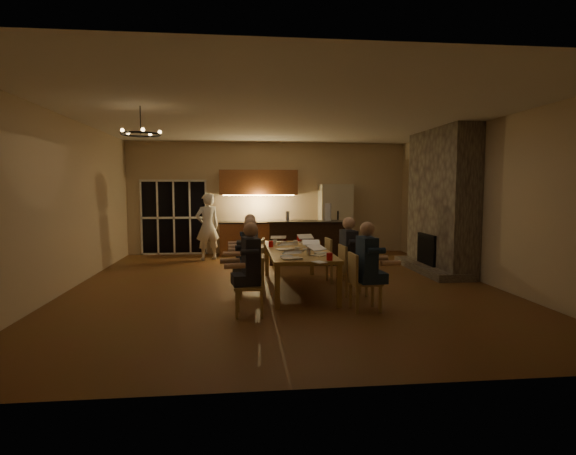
# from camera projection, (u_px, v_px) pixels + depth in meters

# --- Properties ---
(floor) EXTENTS (9.00, 9.00, 0.00)m
(floor) POSITION_uv_depth(u_px,v_px,m) (284.00, 286.00, 8.70)
(floor) COLOR brown
(floor) RESTS_ON ground
(back_wall) EXTENTS (8.00, 0.04, 3.20)m
(back_wall) POSITION_uv_depth(u_px,v_px,m) (269.00, 198.00, 13.04)
(back_wall) COLOR #C4AA8A
(back_wall) RESTS_ON ground
(left_wall) EXTENTS (0.04, 9.00, 3.20)m
(left_wall) POSITION_uv_depth(u_px,v_px,m) (63.00, 204.00, 8.13)
(left_wall) COLOR #C4AA8A
(left_wall) RESTS_ON ground
(right_wall) EXTENTS (0.04, 9.00, 3.20)m
(right_wall) POSITION_uv_depth(u_px,v_px,m) (483.00, 202.00, 8.99)
(right_wall) COLOR #C4AA8A
(right_wall) RESTS_ON ground
(ceiling) EXTENTS (8.00, 9.00, 0.04)m
(ceiling) POSITION_uv_depth(u_px,v_px,m) (284.00, 117.00, 8.42)
(ceiling) COLOR white
(ceiling) RESTS_ON back_wall
(french_doors) EXTENTS (1.86, 0.08, 2.10)m
(french_doors) POSITION_uv_depth(u_px,v_px,m) (174.00, 218.00, 12.75)
(french_doors) COLOR black
(french_doors) RESTS_ON ground
(fireplace) EXTENTS (0.58, 2.50, 3.20)m
(fireplace) POSITION_uv_depth(u_px,v_px,m) (441.00, 201.00, 10.14)
(fireplace) COLOR #756D5B
(fireplace) RESTS_ON ground
(kitchenette) EXTENTS (2.24, 0.68, 2.40)m
(kitchenette) POSITION_uv_depth(u_px,v_px,m) (259.00, 212.00, 12.72)
(kitchenette) COLOR brown
(kitchenette) RESTS_ON ground
(refrigerator) EXTENTS (0.90, 0.68, 2.00)m
(refrigerator) POSITION_uv_depth(u_px,v_px,m) (335.00, 219.00, 12.92)
(refrigerator) COLOR beige
(refrigerator) RESTS_ON ground
(dining_table) EXTENTS (1.10, 2.83, 0.75)m
(dining_table) POSITION_uv_depth(u_px,v_px,m) (297.00, 269.00, 8.37)
(dining_table) COLOR #B28447
(dining_table) RESTS_ON ground
(bar_island) EXTENTS (1.99, 0.86, 1.08)m
(bar_island) POSITION_uv_depth(u_px,v_px,m) (307.00, 242.00, 11.18)
(bar_island) COLOR black
(bar_island) RESTS_ON ground
(chair_left_near) EXTENTS (0.46, 0.46, 0.89)m
(chair_left_near) POSITION_uv_depth(u_px,v_px,m) (250.00, 286.00, 6.64)
(chair_left_near) COLOR tan
(chair_left_near) RESTS_ON ground
(chair_left_mid) EXTENTS (0.46, 0.46, 0.89)m
(chair_left_mid) POSITION_uv_depth(u_px,v_px,m) (251.00, 272.00, 7.77)
(chair_left_mid) COLOR tan
(chair_left_mid) RESTS_ON ground
(chair_left_far) EXTENTS (0.51, 0.51, 0.89)m
(chair_left_far) POSITION_uv_depth(u_px,v_px,m) (253.00, 261.00, 8.88)
(chair_left_far) COLOR tan
(chair_left_far) RESTS_ON ground
(chair_right_near) EXTENTS (0.46, 0.46, 0.89)m
(chair_right_near) POSITION_uv_depth(u_px,v_px,m) (365.00, 282.00, 6.92)
(chair_right_near) COLOR tan
(chair_right_near) RESTS_ON ground
(chair_right_mid) EXTENTS (0.47, 0.47, 0.89)m
(chair_right_mid) POSITION_uv_depth(u_px,v_px,m) (353.00, 270.00, 7.91)
(chair_right_mid) COLOR tan
(chair_right_mid) RESTS_ON ground
(chair_right_far) EXTENTS (0.47, 0.47, 0.89)m
(chair_right_far) POSITION_uv_depth(u_px,v_px,m) (338.00, 260.00, 8.99)
(chair_right_far) COLOR tan
(chair_right_far) RESTS_ON ground
(person_left_near) EXTENTS (0.69, 0.69, 1.38)m
(person_left_near) POSITION_uv_depth(u_px,v_px,m) (251.00, 268.00, 6.71)
(person_left_near) COLOR #262731
(person_left_near) RESTS_ON ground
(person_right_near) EXTENTS (0.64, 0.64, 1.38)m
(person_right_near) POSITION_uv_depth(u_px,v_px,m) (367.00, 267.00, 6.83)
(person_right_near) COLOR #1B2E43
(person_right_near) RESTS_ON ground
(person_left_mid) EXTENTS (0.69, 0.69, 1.38)m
(person_left_mid) POSITION_uv_depth(u_px,v_px,m) (250.00, 257.00, 7.79)
(person_left_mid) COLOR #32373C
(person_left_mid) RESTS_ON ground
(person_right_mid) EXTENTS (0.64, 0.64, 1.38)m
(person_right_mid) POSITION_uv_depth(u_px,v_px,m) (348.00, 256.00, 7.91)
(person_right_mid) COLOR #262731
(person_right_mid) RESTS_ON ground
(person_left_far) EXTENTS (0.62, 0.62, 1.38)m
(person_left_far) POSITION_uv_depth(u_px,v_px,m) (250.00, 249.00, 8.84)
(person_left_far) COLOR #1B2E43
(person_left_far) RESTS_ON ground
(standing_person) EXTENTS (0.76, 0.65, 1.76)m
(standing_person) POSITION_uv_depth(u_px,v_px,m) (207.00, 227.00, 11.80)
(standing_person) COLOR white
(standing_person) RESTS_ON ground
(chandelier) EXTENTS (0.63, 0.63, 0.03)m
(chandelier) POSITION_uv_depth(u_px,v_px,m) (141.00, 134.00, 7.22)
(chandelier) COLOR black
(chandelier) RESTS_ON ceiling
(laptop_a) EXTENTS (0.36, 0.33, 0.23)m
(laptop_a) POSITION_uv_depth(u_px,v_px,m) (291.00, 252.00, 7.23)
(laptop_a) COLOR silver
(laptop_a) RESTS_ON dining_table
(laptop_b) EXTENTS (0.42, 0.41, 0.23)m
(laptop_b) POSITION_uv_depth(u_px,v_px,m) (321.00, 249.00, 7.59)
(laptop_b) COLOR silver
(laptop_b) RESTS_ON dining_table
(laptop_c) EXTENTS (0.39, 0.36, 0.23)m
(laptop_c) POSITION_uv_depth(u_px,v_px,m) (285.00, 244.00, 8.31)
(laptop_c) COLOR silver
(laptop_c) RESTS_ON dining_table
(laptop_d) EXTENTS (0.34, 0.31, 0.23)m
(laptop_d) POSITION_uv_depth(u_px,v_px,m) (311.00, 244.00, 8.30)
(laptop_d) COLOR silver
(laptop_d) RESTS_ON dining_table
(laptop_e) EXTENTS (0.33, 0.29, 0.23)m
(laptop_e) POSITION_uv_depth(u_px,v_px,m) (278.00, 237.00, 9.43)
(laptop_e) COLOR silver
(laptop_e) RESTS_ON dining_table
(laptop_f) EXTENTS (0.36, 0.33, 0.23)m
(laptop_f) POSITION_uv_depth(u_px,v_px,m) (307.00, 237.00, 9.34)
(laptop_f) COLOR silver
(laptop_f) RESTS_ON dining_table
(mug_front) EXTENTS (0.09, 0.09, 0.10)m
(mug_front) POSITION_uv_depth(u_px,v_px,m) (297.00, 250.00, 7.91)
(mug_front) COLOR white
(mug_front) RESTS_ON dining_table
(mug_mid) EXTENTS (0.08, 0.08, 0.10)m
(mug_mid) POSITION_uv_depth(u_px,v_px,m) (296.00, 243.00, 8.96)
(mug_mid) COLOR white
(mug_mid) RESTS_ON dining_table
(mug_back) EXTENTS (0.09, 0.09, 0.10)m
(mug_back) POSITION_uv_depth(u_px,v_px,m) (275.00, 242.00, 9.01)
(mug_back) COLOR white
(mug_back) RESTS_ON dining_table
(redcup_near) EXTENTS (0.10, 0.10, 0.12)m
(redcup_near) POSITION_uv_depth(u_px,v_px,m) (330.00, 257.00, 7.06)
(redcup_near) COLOR #BE0C0D
(redcup_near) RESTS_ON dining_table
(redcup_mid) EXTENTS (0.09, 0.09, 0.12)m
(redcup_mid) POSITION_uv_depth(u_px,v_px,m) (271.00, 244.00, 8.68)
(redcup_mid) COLOR #BE0C0D
(redcup_mid) RESTS_ON dining_table
(redcup_far) EXTENTS (0.09, 0.09, 0.12)m
(redcup_far) POSITION_uv_depth(u_px,v_px,m) (299.00, 238.00, 9.70)
(redcup_far) COLOR #BE0C0D
(redcup_far) RESTS_ON dining_table
(can_silver) EXTENTS (0.07, 0.07, 0.12)m
(can_silver) POSITION_uv_depth(u_px,v_px,m) (309.00, 252.00, 7.62)
(can_silver) COLOR #B2B2B7
(can_silver) RESTS_ON dining_table
(can_cola) EXTENTS (0.07, 0.07, 0.12)m
(can_cola) POSITION_uv_depth(u_px,v_px,m) (285.00, 238.00, 9.69)
(can_cola) COLOR #3F0F0C
(can_cola) RESTS_ON dining_table
(can_right) EXTENTS (0.06, 0.06, 0.12)m
(can_right) POSITION_uv_depth(u_px,v_px,m) (319.00, 244.00, 8.71)
(can_right) COLOR #B2B2B7
(can_right) RESTS_ON dining_table
(plate_near) EXTENTS (0.25, 0.25, 0.02)m
(plate_near) POSITION_uv_depth(u_px,v_px,m) (321.00, 253.00, 7.81)
(plate_near) COLOR white
(plate_near) RESTS_ON dining_table
(plate_left) EXTENTS (0.22, 0.22, 0.02)m
(plate_left) POSITION_uv_depth(u_px,v_px,m) (287.00, 256.00, 7.44)
(plate_left) COLOR white
(plate_left) RESTS_ON dining_table
(plate_far) EXTENTS (0.24, 0.24, 0.02)m
(plate_far) POSITION_uv_depth(u_px,v_px,m) (312.00, 244.00, 9.15)
(plate_far) COLOR white
(plate_far) RESTS_ON dining_table
(notepad) EXTENTS (0.24, 0.27, 0.01)m
(notepad) POSITION_uv_depth(u_px,v_px,m) (319.00, 262.00, 6.86)
(notepad) COLOR white
(notepad) RESTS_ON dining_table
(bar_bottle) EXTENTS (0.08, 0.08, 0.24)m
(bar_bottle) POSITION_uv_depth(u_px,v_px,m) (287.00, 216.00, 11.07)
(bar_bottle) COLOR #99999E
(bar_bottle) RESTS_ON bar_island
(bar_blender) EXTENTS (0.18, 0.18, 0.43)m
(bar_blender) POSITION_uv_depth(u_px,v_px,m) (328.00, 212.00, 11.13)
(bar_blender) COLOR silver
(bar_blender) RESTS_ON bar_island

